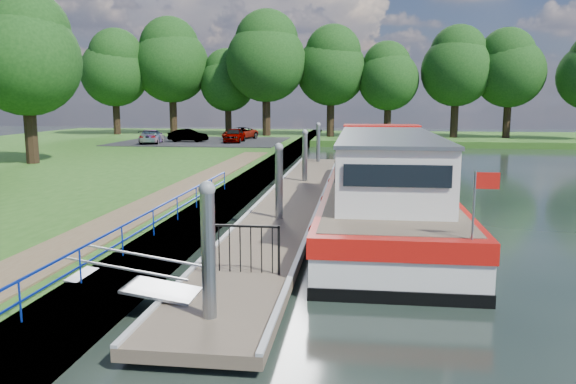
# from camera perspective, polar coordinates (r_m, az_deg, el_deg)

# --- Properties ---
(ground) EXTENTS (160.00, 160.00, 0.00)m
(ground) POSITION_cam_1_polar(r_m,az_deg,el_deg) (11.31, -7.21, -13.45)
(ground) COLOR black
(ground) RESTS_ON ground
(bank_edge) EXTENTS (1.10, 90.00, 0.78)m
(bank_edge) POSITION_cam_1_polar(r_m,az_deg,el_deg) (25.93, -4.45, 0.45)
(bank_edge) COLOR #473D2D
(bank_edge) RESTS_ON ground
(far_bank) EXTENTS (60.00, 18.00, 0.60)m
(far_bank) POSITION_cam_1_polar(r_m,az_deg,el_deg) (62.91, 15.84, 5.23)
(far_bank) COLOR #255017
(far_bank) RESTS_ON ground
(footpath) EXTENTS (1.60, 40.00, 0.05)m
(footpath) POSITION_cam_1_polar(r_m,az_deg,el_deg) (19.74, -13.87, -1.37)
(footpath) COLOR brown
(footpath) RESTS_ON riverbank
(carpark) EXTENTS (14.00, 12.00, 0.06)m
(carpark) POSITION_cam_1_polar(r_m,az_deg,el_deg) (50.12, -8.62, 5.11)
(carpark) COLOR black
(carpark) RESTS_ON riverbank
(blue_fence) EXTENTS (0.04, 18.04, 0.72)m
(blue_fence) POSITION_cam_1_polar(r_m,az_deg,el_deg) (14.49, -14.93, -3.16)
(blue_fence) COLOR #0C2DBF
(blue_fence) RESTS_ON riverbank
(pontoon) EXTENTS (2.50, 30.00, 0.56)m
(pontoon) POSITION_cam_1_polar(r_m,az_deg,el_deg) (23.61, 0.64, -0.90)
(pontoon) COLOR brown
(pontoon) RESTS_ON ground
(mooring_piles) EXTENTS (0.30, 27.30, 3.55)m
(mooring_piles) POSITION_cam_1_polar(r_m,az_deg,el_deg) (23.44, 0.65, 1.74)
(mooring_piles) COLOR gray
(mooring_piles) RESTS_ON ground
(gangway) EXTENTS (2.58, 1.00, 0.92)m
(gangway) POSITION_cam_1_polar(r_m,az_deg,el_deg) (12.10, -15.29, -9.01)
(gangway) COLOR #A5A8AD
(gangway) RESTS_ON ground
(gate_panel) EXTENTS (1.85, 0.05, 1.15)m
(gate_panel) POSITION_cam_1_polar(r_m,az_deg,el_deg) (12.98, -4.89, -5.06)
(gate_panel) COLOR black
(gate_panel) RESTS_ON ground
(barge) EXTENTS (4.36, 21.15, 4.78)m
(barge) POSITION_cam_1_polar(r_m,az_deg,el_deg) (22.41, 9.54, 0.77)
(barge) COLOR black
(barge) RESTS_ON ground
(horizon_trees) EXTENTS (54.38, 10.03, 12.87)m
(horizon_trees) POSITION_cam_1_polar(r_m,az_deg,el_deg) (59.03, 3.17, 12.76)
(horizon_trees) COLOR #332316
(horizon_trees) RESTS_ON ground
(bank_tree_a) EXTENTS (6.12, 6.12, 9.72)m
(bank_tree_a) POSITION_cam_1_polar(r_m,az_deg,el_deg) (35.58, -25.07, 12.73)
(bank_tree_a) COLOR #332316
(bank_tree_a) RESTS_ON riverbank
(car_a) EXTENTS (1.53, 3.60, 1.21)m
(car_a) POSITION_cam_1_polar(r_m,az_deg,el_deg) (48.18, -5.45, 5.77)
(car_a) COLOR #999999
(car_a) RESTS_ON carpark
(car_b) EXTENTS (3.36, 1.25, 1.10)m
(car_b) POSITION_cam_1_polar(r_m,az_deg,el_deg) (49.30, -10.12, 5.68)
(car_b) COLOR #999999
(car_b) RESTS_ON carpark
(car_c) EXTENTS (2.25, 4.16, 1.14)m
(car_c) POSITION_cam_1_polar(r_m,az_deg,el_deg) (48.19, -13.68, 5.51)
(car_c) COLOR #999999
(car_c) RESTS_ON carpark
(car_d) EXTENTS (3.22, 4.29, 1.08)m
(car_d) POSITION_cam_1_polar(r_m,az_deg,el_deg) (52.03, -4.94, 5.96)
(car_d) COLOR #999999
(car_d) RESTS_ON carpark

